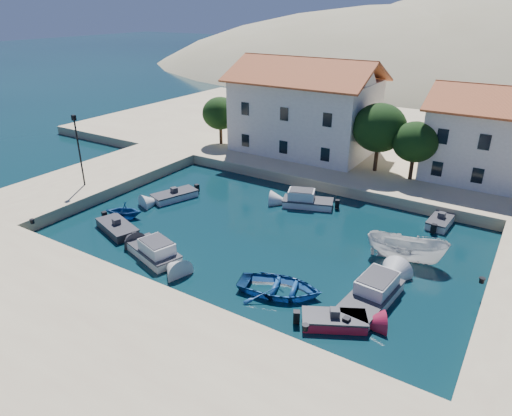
# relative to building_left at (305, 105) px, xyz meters

# --- Properties ---
(ground) EXTENTS (400.00, 400.00, 0.00)m
(ground) POSITION_rel_building_left_xyz_m (6.00, -28.00, -5.94)
(ground) COLOR black
(ground) RESTS_ON ground
(quay_south) EXTENTS (52.00, 12.00, 1.00)m
(quay_south) POSITION_rel_building_left_xyz_m (6.00, -34.00, -5.44)
(quay_south) COLOR tan
(quay_south) RESTS_ON ground
(quay_west) EXTENTS (8.00, 20.00, 1.00)m
(quay_west) POSITION_rel_building_left_xyz_m (-13.00, -18.00, -5.44)
(quay_west) COLOR tan
(quay_west) RESTS_ON ground
(quay_north) EXTENTS (80.00, 36.00, 1.00)m
(quay_north) POSITION_rel_building_left_xyz_m (8.00, 10.00, -5.44)
(quay_north) COLOR tan
(quay_north) RESTS_ON ground
(building_left) EXTENTS (14.70, 9.45, 9.70)m
(building_left) POSITION_rel_building_left_xyz_m (0.00, 0.00, 0.00)
(building_left) COLOR beige
(building_left) RESTS_ON quay_north
(building_mid) EXTENTS (10.50, 8.40, 8.30)m
(building_mid) POSITION_rel_building_left_xyz_m (18.00, 1.00, -0.71)
(building_mid) COLOR beige
(building_mid) RESTS_ON quay_north
(trees) EXTENTS (37.30, 5.30, 6.45)m
(trees) POSITION_rel_building_left_xyz_m (10.51, -2.54, -1.10)
(trees) COLOR #382314
(trees) RESTS_ON quay_north
(lamppost) EXTENTS (0.35, 0.25, 6.22)m
(lamppost) POSITION_rel_building_left_xyz_m (-11.50, -20.00, -1.18)
(lamppost) COLOR black
(lamppost) RESTS_ON quay_west
(bollards) EXTENTS (29.36, 9.56, 0.30)m
(bollards) POSITION_rel_building_left_xyz_m (8.80, -24.13, -4.79)
(bollards) COLOR black
(bollards) RESTS_ON ground
(motorboat_grey_sw) EXTENTS (4.33, 2.91, 1.25)m
(motorboat_grey_sw) POSITION_rel_building_left_xyz_m (-3.64, -23.46, -5.64)
(motorboat_grey_sw) COLOR #302F34
(motorboat_grey_sw) RESTS_ON ground
(cabin_cruiser_south) EXTENTS (4.87, 3.14, 1.60)m
(cabin_cruiser_south) POSITION_rel_building_left_xyz_m (1.28, -24.73, -5.46)
(cabin_cruiser_south) COLOR silver
(cabin_cruiser_south) RESTS_ON ground
(rowboat_south) EXTENTS (5.82, 4.82, 1.04)m
(rowboat_south) POSITION_rel_building_left_xyz_m (10.65, -23.85, -5.94)
(rowboat_south) COLOR navy
(rowboat_south) RESTS_ON ground
(motorboat_red_se) EXTENTS (3.74, 2.97, 1.25)m
(motorboat_red_se) POSITION_rel_building_left_xyz_m (14.59, -24.91, -5.64)
(motorboat_red_se) COLOR maroon
(motorboat_red_se) RESTS_ON ground
(cabin_cruiser_east) EXTENTS (2.54, 5.30, 1.60)m
(cabin_cruiser_east) POSITION_rel_building_left_xyz_m (15.55, -21.95, -5.46)
(cabin_cruiser_east) COLOR silver
(cabin_cruiser_east) RESTS_ON ground
(boat_east) EXTENTS (5.47, 2.75, 2.02)m
(boat_east) POSITION_rel_building_left_xyz_m (15.89, -16.13, -5.94)
(boat_east) COLOR silver
(boat_east) RESTS_ON ground
(motorboat_white_ne) EXTENTS (1.70, 3.28, 1.25)m
(motorboat_white_ne) POSITION_rel_building_left_xyz_m (16.67, -9.23, -5.64)
(motorboat_white_ne) COLOR silver
(motorboat_white_ne) RESTS_ON ground
(rowboat_west) EXTENTS (3.73, 3.55, 1.53)m
(rowboat_west) POSITION_rel_building_left_xyz_m (-5.05, -21.47, -5.94)
(rowboat_west) COLOR navy
(rowboat_west) RESTS_ON ground
(motorboat_white_west) EXTENTS (2.95, 4.27, 1.25)m
(motorboat_white_west) POSITION_rel_building_left_xyz_m (-4.25, -16.37, -5.64)
(motorboat_white_west) COLOR silver
(motorboat_white_west) RESTS_ON ground
(cabin_cruiser_north) EXTENTS (4.54, 3.09, 1.60)m
(cabin_cruiser_north) POSITION_rel_building_left_xyz_m (6.37, -11.53, -5.46)
(cabin_cruiser_north) COLOR silver
(cabin_cruiser_north) RESTS_ON ground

